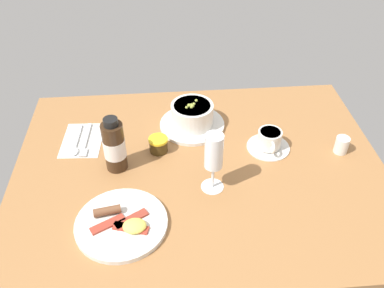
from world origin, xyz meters
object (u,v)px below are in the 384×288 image
at_px(porridge_bowl, 192,116).
at_px(cutlery_setting, 82,141).
at_px(sauce_bottle_brown, 114,146).
at_px(breakfast_plate, 122,223).
at_px(creamer_jug, 342,145).
at_px(wine_glass, 214,154).
at_px(coffee_cup, 269,141).
at_px(jam_jar, 158,145).

height_order(porridge_bowl, cutlery_setting, porridge_bowl).
xyz_separation_m(sauce_bottle_brown, breakfast_plate, (-0.02, 0.23, -0.07)).
distance_m(porridge_bowl, creamer_jug, 0.48).
distance_m(wine_glass, sauce_bottle_brown, 0.29).
distance_m(cutlery_setting, coffee_cup, 0.59).
height_order(cutlery_setting, jam_jar, jam_jar).
relative_size(porridge_bowl, creamer_jug, 3.68).
relative_size(wine_glass, sauce_bottle_brown, 1.05).
height_order(creamer_jug, wine_glass, wine_glass).
height_order(sauce_bottle_brown, breakfast_plate, sauce_bottle_brown).
bearing_deg(cutlery_setting, wine_glass, 148.76).
distance_m(porridge_bowl, coffee_cup, 0.26).
bearing_deg(sauce_bottle_brown, breakfast_plate, 96.11).
bearing_deg(creamer_jug, porridge_bowl, -20.65).
bearing_deg(wine_glass, sauce_bottle_brown, -21.50).
relative_size(creamer_jug, wine_glass, 0.32).
relative_size(wine_glass, breakfast_plate, 0.78).
bearing_deg(sauce_bottle_brown, wine_glass, 158.50).
relative_size(cutlery_setting, jam_jar, 3.06).
bearing_deg(cutlery_setting, jam_jar, 164.68).
bearing_deg(jam_jar, creamer_jug, 174.73).
xyz_separation_m(creamer_jug, sauce_bottle_brown, (0.68, 0.01, 0.05)).
xyz_separation_m(cutlery_setting, creamer_jug, (-0.80, 0.12, 0.02)).
distance_m(creamer_jug, wine_glass, 0.44).
relative_size(creamer_jug, breakfast_plate, 0.25).
bearing_deg(jam_jar, sauce_bottle_brown, 27.01).
bearing_deg(sauce_bottle_brown, cutlery_setting, -47.43).
bearing_deg(creamer_jug, coffee_cup, -9.28).
height_order(cutlery_setting, coffee_cup, coffee_cup).
distance_m(porridge_bowl, breakfast_plate, 0.46).
height_order(porridge_bowl, coffee_cup, porridge_bowl).
bearing_deg(coffee_cup, sauce_bottle_brown, 5.79).
bearing_deg(creamer_jug, sauce_bottle_brown, 0.98).
distance_m(sauce_bottle_brown, breakfast_plate, 0.24).
bearing_deg(coffee_cup, creamer_jug, 170.72).
bearing_deg(porridge_bowl, creamer_jug, 159.35).
relative_size(cutlery_setting, breakfast_plate, 0.77).
height_order(coffee_cup, breakfast_plate, coffee_cup).
bearing_deg(sauce_bottle_brown, jam_jar, -152.99).
distance_m(jam_jar, sauce_bottle_brown, 0.15).
relative_size(porridge_bowl, coffee_cup, 1.60).
relative_size(jam_jar, breakfast_plate, 0.25).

